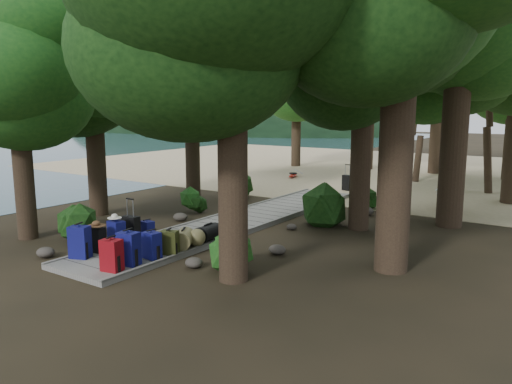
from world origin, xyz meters
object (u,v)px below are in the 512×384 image
Objects in this scene: backpack_right_b at (129,247)px; backpack_right_d at (169,241)px; lone_suitcase_on_sand at (347,183)px; kayak at (293,174)px; backpack_left_b at (97,239)px; backpack_left_c at (117,233)px; suitcase_on_boardwalk at (131,229)px; duffel_right_khaki at (184,239)px; sun_lounger at (447,186)px; backpack_left_a at (80,240)px; backpack_right_a at (112,254)px; duffel_right_black at (208,233)px; backpack_left_d at (147,229)px; backpack_right_c at (152,244)px.

backpack_right_b is 1.33× the size of backpack_right_d.
lone_suitcase_on_sand is 0.22× the size of kayak.
backpack_left_b is 0.53m from backpack_left_c.
backpack_left_b is 1.01m from suitcase_on_boardwalk.
kayak is at bearing 77.86° from duffel_right_khaki.
backpack_left_b is 2.01m from duffel_right_khaki.
backpack_right_d is 13.16m from sun_lounger.
backpack_right_b is at bearing -19.92° from backpack_left_b.
backpack_right_a is (1.31, -0.20, -0.03)m from backpack_left_a.
backpack_left_c reaches higher than suitcase_on_boardwalk.
backpack_right_a reaches higher than kayak.
duffel_right_black is at bearing 40.80° from backpack_left_a.
duffel_right_khaki is at bearing 32.75° from backpack_left_a.
lone_suitcase_on_sand is (-0.52, 11.13, -0.08)m from backpack_right_d.
backpack_left_c is 0.25× the size of kayak.
backpack_left_a reaches higher than duffel_right_black.
backpack_right_d reaches higher than sun_lounger.
backpack_left_a is 1.99m from backpack_right_d.
backpack_left_c is 0.50m from suitcase_on_boardwalk.
backpack_right_a reaches higher than suitcase_on_boardwalk.
backpack_right_d is at bearing 21.90° from backpack_left_a.
kayak is at bearing 91.60° from backpack_left_b.
backpack_left_a is at bearing -82.65° from backpack_left_d.
sun_lounger is at bearing 77.88° from backpack_left_d.
duffel_right_khaki is 1.04× the size of lone_suitcase_on_sand.
backpack_left_b reaches higher than duffel_right_khaki.
sun_lounger is at bearing 66.91° from suitcase_on_boardwalk.
backpack_left_a is at bearing -176.04° from backpack_right_b.
lone_suitcase_on_sand is (0.98, 11.98, -0.10)m from backpack_left_b.
backpack_left_c is at bearing 67.70° from backpack_left_a.
kayak is at bearing 115.68° from backpack_right_c.
backpack_left_a reaches higher than backpack_left_d.
backpack_left_b is at bearing 74.92° from backpack_left_a.
suitcase_on_boardwalk reaches higher than backpack_right_c.
backpack_left_d is 0.81× the size of lone_suitcase_on_sand.
backpack_left_b reaches higher than duffel_right_black.
backpack_left_d is 0.76× the size of suitcase_on_boardwalk.
backpack_left_d is at bearing -94.47° from kayak.
backpack_right_c is (0.06, 1.08, -0.03)m from backpack_right_a.
backpack_right_d is 0.32× the size of sun_lounger.
duffel_right_black is 12.68m from kayak.
backpack_right_a is 14.70m from sun_lounger.
duffel_right_black is (0.15, 2.95, -0.16)m from backpack_right_a.
backpack_left_c reaches higher than lone_suitcase_on_sand.
backpack_left_c reaches higher than kayak.
backpack_left_d is 0.78× the size of duffel_right_black.
backpack_right_a is 1.09× the size of suitcase_on_boardwalk.
duffel_right_black is at bearing 78.62° from backpack_right_b.
sun_lounger is at bearing 67.37° from backpack_right_a.
duffel_right_khaki is (-0.06, 0.55, -0.08)m from backpack_right_d.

